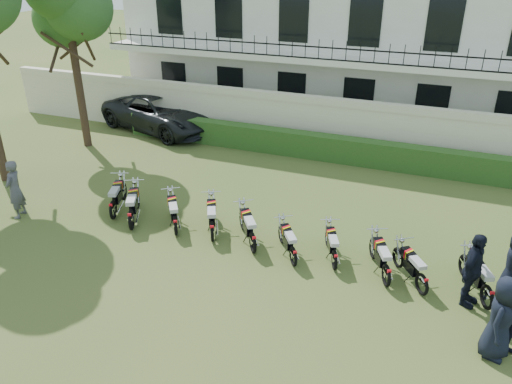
# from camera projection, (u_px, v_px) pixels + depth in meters

# --- Properties ---
(ground) EXTENTS (100.00, 100.00, 0.00)m
(ground) POSITION_uv_depth(u_px,v_px,m) (232.00, 243.00, 14.29)
(ground) COLOR #395220
(ground) RESTS_ON ground
(perimeter_wall) EXTENTS (30.00, 0.35, 2.30)m
(perimeter_wall) POSITION_uv_depth(u_px,v_px,m) (311.00, 123.00, 20.46)
(perimeter_wall) COLOR beige
(perimeter_wall) RESTS_ON ground
(hedge) EXTENTS (18.00, 0.60, 1.00)m
(hedge) POSITION_uv_depth(u_px,v_px,m) (329.00, 148.00, 19.76)
(hedge) COLOR #224619
(hedge) RESTS_ON ground
(building) EXTENTS (20.40, 9.60, 7.40)m
(building) POSITION_uv_depth(u_px,v_px,m) (347.00, 37.00, 24.33)
(building) COLOR white
(building) RESTS_ON ground
(motorcycle_0) EXTENTS (0.86, 1.83, 1.05)m
(motorcycle_0) POSITION_uv_depth(u_px,v_px,m) (112.00, 205.00, 15.36)
(motorcycle_0) COLOR black
(motorcycle_0) RESTS_ON ground
(motorcycle_1) EXTENTS (1.01, 1.83, 1.09)m
(motorcycle_1) POSITION_uv_depth(u_px,v_px,m) (131.00, 215.00, 14.76)
(motorcycle_1) COLOR black
(motorcycle_1) RESTS_ON ground
(motorcycle_2) EXTENTS (1.13, 1.57, 1.01)m
(motorcycle_2) POSITION_uv_depth(u_px,v_px,m) (175.00, 222.00, 14.49)
(motorcycle_2) COLOR black
(motorcycle_2) RESTS_ON ground
(motorcycle_3) EXTENTS (0.95, 1.73, 1.03)m
(motorcycle_3) POSITION_uv_depth(u_px,v_px,m) (212.00, 227.00, 14.19)
(motorcycle_3) COLOR black
(motorcycle_3) RESTS_ON ground
(motorcycle_4) EXTENTS (1.18, 1.61, 1.04)m
(motorcycle_4) POSITION_uv_depth(u_px,v_px,m) (253.00, 238.00, 13.64)
(motorcycle_4) COLOR black
(motorcycle_4) RESTS_ON ground
(motorcycle_5) EXTENTS (1.03, 1.46, 0.93)m
(motorcycle_5) POSITION_uv_depth(u_px,v_px,m) (293.00, 252.00, 13.10)
(motorcycle_5) COLOR black
(motorcycle_5) RESTS_ON ground
(motorcycle_6) EXTENTS (0.79, 1.60, 0.93)m
(motorcycle_6) POSITION_uv_depth(u_px,v_px,m) (335.00, 256.00, 12.94)
(motorcycle_6) COLOR black
(motorcycle_6) RESTS_ON ground
(motorcycle_7) EXTENTS (0.88, 1.70, 1.00)m
(motorcycle_7) POSITION_uv_depth(u_px,v_px,m) (387.00, 271.00, 12.29)
(motorcycle_7) COLOR black
(motorcycle_7) RESTS_ON ground
(motorcycle_8) EXTENTS (1.07, 1.48, 0.95)m
(motorcycle_8) POSITION_uv_depth(u_px,v_px,m) (423.00, 279.00, 12.00)
(motorcycle_8) COLOR black
(motorcycle_8) RESTS_ON ground
(motorcycle_9) EXTENTS (0.89, 1.76, 1.02)m
(motorcycle_9) POSITION_uv_depth(u_px,v_px,m) (488.00, 292.00, 11.51)
(motorcycle_9) COLOR black
(motorcycle_9) RESTS_ON ground
(suv) EXTENTS (6.41, 4.25, 1.63)m
(suv) POSITION_uv_depth(u_px,v_px,m) (161.00, 113.00, 22.91)
(suv) COLOR black
(suv) RESTS_ON ground
(inspector) EXTENTS (0.61, 0.78, 1.87)m
(inspector) POSITION_uv_depth(u_px,v_px,m) (15.00, 189.00, 15.35)
(inspector) COLOR #5B5B60
(inspector) RESTS_ON ground
(officer_0) EXTENTS (0.86, 1.06, 1.89)m
(officer_0) POSITION_uv_depth(u_px,v_px,m) (501.00, 318.00, 9.99)
(officer_0) COLOR black
(officer_0) RESTS_ON ground
(officer_2) EXTENTS (0.80, 1.20, 1.89)m
(officer_2) POSITION_uv_depth(u_px,v_px,m) (473.00, 270.00, 11.47)
(officer_2) COLOR black
(officer_2) RESTS_ON ground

